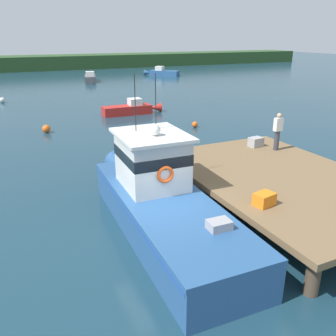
# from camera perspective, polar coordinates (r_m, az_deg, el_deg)

# --- Properties ---
(ground_plane) EXTENTS (200.00, 200.00, 0.00)m
(ground_plane) POSITION_cam_1_polar(r_m,az_deg,el_deg) (11.54, -1.30, -10.51)
(ground_plane) COLOR #193847
(dock) EXTENTS (6.00, 9.00, 1.20)m
(dock) POSITION_cam_1_polar(r_m,az_deg,el_deg) (13.53, 17.59, -1.64)
(dock) COLOR #4C3D2D
(dock) RESTS_ON ground
(main_fishing_boat) EXTENTS (2.82, 9.86, 4.80)m
(main_fishing_boat) POSITION_cam_1_polar(r_m,az_deg,el_deg) (11.56, -1.37, -4.80)
(main_fishing_boat) COLOR #285184
(main_fishing_boat) RESTS_ON ground
(crate_stack_near_edge) EXTENTS (0.64, 0.50, 0.41)m
(crate_stack_near_edge) POSITION_cam_1_polar(r_m,az_deg,el_deg) (16.64, 13.81, 4.05)
(crate_stack_near_edge) COLOR #9E9EA3
(crate_stack_near_edge) RESTS_ON dock
(crate_stack_mid_dock) EXTENTS (0.67, 0.55, 0.38)m
(crate_stack_mid_dock) POSITION_cam_1_polar(r_m,az_deg,el_deg) (10.96, 15.09, -4.83)
(crate_stack_mid_dock) COLOR orange
(crate_stack_mid_dock) RESTS_ON dock
(deckhand_by_the_boat) EXTENTS (0.36, 0.22, 1.63)m
(deckhand_by_the_boat) POSITION_cam_1_polar(r_m,az_deg,el_deg) (16.20, 17.07, 5.69)
(deckhand_by_the_boat) COLOR #383842
(deckhand_by_the_boat) RESTS_ON dock
(moored_boat_outer_mooring) EXTENTS (4.84, 1.29, 1.23)m
(moored_boat_outer_mooring) POSITION_cam_1_polar(r_m,az_deg,el_deg) (28.96, -5.89, 9.36)
(moored_boat_outer_mooring) COLOR red
(moored_boat_outer_mooring) RESTS_ON ground
(moored_boat_far_left) EXTENTS (2.29, 5.56, 1.39)m
(moored_boat_far_left) POSITION_cam_1_polar(r_m,az_deg,el_deg) (50.64, -12.29, 13.81)
(moored_boat_far_left) COLOR #4C4C51
(moored_boat_far_left) RESTS_ON ground
(moored_boat_mid_harbor) EXTENTS (4.64, 4.83, 1.42)m
(moored_boat_mid_harbor) POSITION_cam_1_polar(r_m,az_deg,el_deg) (56.99, -0.96, 14.96)
(moored_boat_mid_harbor) COLOR #285184
(moored_boat_mid_harbor) RESTS_ON ground
(mooring_buoy_spare_mooring) EXTENTS (0.50, 0.50, 0.50)m
(mooring_buoy_spare_mooring) POSITION_cam_1_polar(r_m,az_deg,el_deg) (37.21, -24.92, 9.79)
(mooring_buoy_spare_mooring) COLOR silver
(mooring_buoy_spare_mooring) RESTS_ON ground
(mooring_buoy_inshore) EXTENTS (0.40, 0.40, 0.40)m
(mooring_buoy_inshore) POSITION_cam_1_polar(r_m,az_deg,el_deg) (24.65, 4.31, 6.94)
(mooring_buoy_inshore) COLOR #EA5B19
(mooring_buoy_inshore) RESTS_ON ground
(mooring_buoy_outer) EXTENTS (0.52, 0.52, 0.52)m
(mooring_buoy_outer) POSITION_cam_1_polar(r_m,az_deg,el_deg) (24.48, -18.82, 5.94)
(mooring_buoy_outer) COLOR #EA5B19
(mooring_buoy_outer) RESTS_ON ground
(far_shoreline) EXTENTS (120.00, 8.00, 2.40)m
(far_shoreline) POSITION_cam_1_polar(r_m,az_deg,el_deg) (71.33, -22.78, 15.12)
(far_shoreline) COLOR #284723
(far_shoreline) RESTS_ON ground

